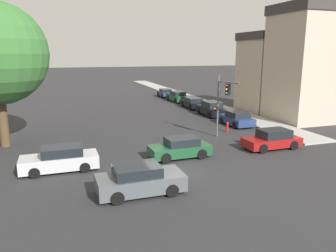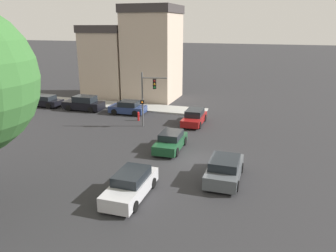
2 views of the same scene
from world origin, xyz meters
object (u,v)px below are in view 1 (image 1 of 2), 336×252
crossing_car_0 (140,180)px  fire_hydrant (227,127)px  crossing_car_1 (60,159)px  parked_car_0 (237,119)px  crossing_car_3 (180,148)px  parked_car_3 (177,97)px  crossing_car_2 (272,140)px  parked_car_1 (211,109)px  parked_car_4 (165,93)px  traffic_signal (222,98)px  parked_car_2 (193,103)px

crossing_car_0 → fire_hydrant: (10.44, 10.25, -0.22)m
crossing_car_1 → parked_car_0: (16.32, 7.72, -0.03)m
crossing_car_3 → parked_car_3: 25.99m
crossing_car_2 → crossing_car_0: bearing=21.4°
crossing_car_1 → crossing_car_3: bearing=-179.8°
parked_car_1 → parked_car_3: size_ratio=0.94×
crossing_car_2 → parked_car_4: bearing=-94.0°
traffic_signal → parked_car_4: size_ratio=1.28×
parked_car_2 → parked_car_4: bearing=1.8°
parked_car_3 → parked_car_1: bearing=178.2°
crossing_car_3 → parked_car_0: 11.56m
parked_car_3 → traffic_signal: bearing=168.8°
traffic_signal → parked_car_2: (3.62, 14.75, -2.68)m
crossing_car_0 → parked_car_2: (12.56, 23.29, -0.06)m
crossing_car_1 → crossing_car_0: bearing=128.0°
crossing_car_0 → parked_car_4: bearing=69.7°
traffic_signal → crossing_car_0: 12.64m
crossing_car_3 → parked_car_2: (8.65, 18.53, -0.01)m
traffic_signal → parked_car_3: bearing=-114.3°
parked_car_0 → crossing_car_3: bearing=129.6°
parked_car_4 → crossing_car_1: bearing=153.7°
crossing_car_0 → crossing_car_2: 12.01m
crossing_car_1 → parked_car_2: size_ratio=0.97×
parked_car_2 → crossing_car_3: bearing=156.5°
crossing_car_2 → crossing_car_1: bearing=-1.4°
crossing_car_0 → parked_car_3: bearing=66.3°
crossing_car_2 → parked_car_1: 13.22m
crossing_car_2 → fire_hydrant: 5.65m
parked_car_3 → fire_hydrant: 19.12m
parked_car_2 → fire_hydrant: size_ratio=5.02×
parked_car_0 → parked_car_1: parked_car_1 is taller
parked_car_4 → crossing_car_3: bearing=166.1°
crossing_car_1 → crossing_car_2: bearing=179.3°
parked_car_0 → parked_car_1: size_ratio=0.86×
parked_car_0 → parked_car_2: 10.91m
crossing_car_3 → parked_car_1: (8.58, 13.02, 0.10)m
parked_car_2 → parked_car_1: bearing=-179.1°
parked_car_1 → parked_car_2: size_ratio=0.99×
crossing_car_0 → parked_car_3: 31.85m
crossing_car_0 → parked_car_1: (12.49, 17.78, 0.05)m
traffic_signal → fire_hydrant: traffic_signal is taller
parked_car_1 → parked_car_3: bearing=-0.9°
crossing_car_3 → crossing_car_2: bearing=177.3°
parked_car_1 → fire_hydrant: parked_car_1 is taller
crossing_car_3 → fire_hydrant: crossing_car_3 is taller
parked_car_2 → parked_car_3: size_ratio=0.96×
crossing_car_0 → parked_car_0: 17.67m
parked_car_3 → parked_car_4: parked_car_3 is taller
parked_car_0 → fire_hydrant: parked_car_0 is taller
crossing_car_1 → parked_car_1: parked_car_1 is taller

